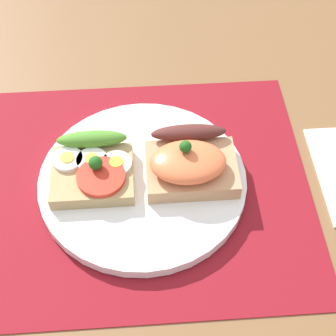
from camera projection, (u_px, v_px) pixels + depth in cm
name	position (u px, v px, depth cm)	size (l,w,h in cm)	color
ground_plane	(144.00, 193.00, 62.01)	(120.00, 90.00, 3.20)	brown
placemat	(143.00, 185.00, 60.63)	(39.58, 34.24, 0.30)	maroon
plate	(143.00, 181.00, 59.97)	(24.44, 24.44, 1.38)	white
sandwich_egg_tomato	(93.00, 169.00, 58.35)	(9.40, 9.48, 3.93)	tan
sandwich_salmon	(190.00, 163.00, 58.03)	(10.49, 9.25, 5.85)	tan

